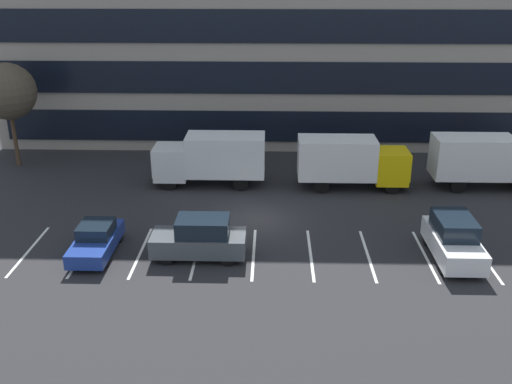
{
  "coord_description": "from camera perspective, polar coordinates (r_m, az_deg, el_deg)",
  "views": [
    {
      "loc": [
        0.82,
        -29.49,
        13.35
      ],
      "look_at": [
        -0.02,
        0.6,
        1.4
      ],
      "focal_mm": 40.69,
      "sensor_mm": 36.0,
      "label": 1
    }
  ],
  "objects": [
    {
      "name": "suv_charcoal",
      "position": [
        28.09,
        -5.53,
        -4.56
      ],
      "size": [
        4.54,
        1.93,
        2.05
      ],
      "color": "#474C51",
      "rests_on": "ground_plane"
    },
    {
      "name": "ground_plane",
      "position": [
        32.38,
        -0.0,
        -2.69
      ],
      "size": [
        120.0,
        120.0,
        0.0
      ],
      "primitive_type": "plane",
      "color": "#262628"
    },
    {
      "name": "lot_markings",
      "position": [
        28.7,
        -0.23,
        -6.06
      ],
      "size": [
        22.54,
        5.4,
        0.01
      ],
      "color": "silver",
      "rests_on": "ground_plane"
    },
    {
      "name": "box_truck_white",
      "position": [
        36.85,
        -4.4,
        3.43
      ],
      "size": [
        7.14,
        2.36,
        3.31
      ],
      "color": "white",
      "rests_on": "ground_plane"
    },
    {
      "name": "box_truck_yellow",
      "position": [
        36.74,
        9.29,
        3.08
      ],
      "size": [
        6.99,
        2.31,
        3.24
      ],
      "color": "yellow",
      "rests_on": "ground_plane"
    },
    {
      "name": "box_truck_orange",
      "position": [
        39.09,
        21.74,
        2.99
      ],
      "size": [
        7.14,
        2.36,
        3.31
      ],
      "color": "#D85914",
      "rests_on": "ground_plane"
    },
    {
      "name": "bare_tree",
      "position": [
        43.0,
        -23.24,
        9.05
      ],
      "size": [
        3.82,
        3.82,
        7.17
      ],
      "color": "#473323",
      "rests_on": "ground_plane"
    },
    {
      "name": "suv_white",
      "position": [
        29.4,
        18.84,
        -4.4
      ],
      "size": [
        1.97,
        4.64,
        2.1
      ],
      "color": "white",
      "rests_on": "ground_plane"
    },
    {
      "name": "sedan_navy",
      "position": [
        29.46,
        -15.44,
        -4.58
      ],
      "size": [
        1.79,
        4.27,
        1.53
      ],
      "color": "navy",
      "rests_on": "ground_plane"
    }
  ]
}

